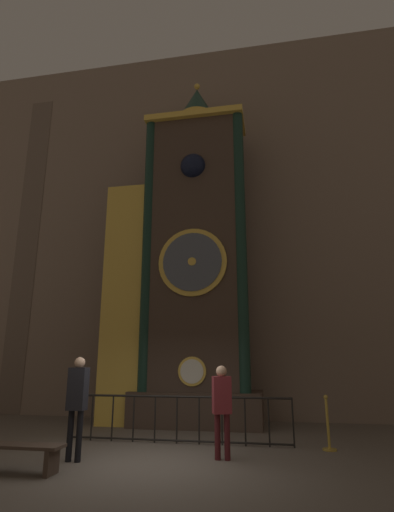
{
  "coord_description": "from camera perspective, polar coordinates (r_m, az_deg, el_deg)",
  "views": [
    {
      "loc": [
        2.32,
        -7.43,
        1.76
      ],
      "look_at": [
        0.14,
        4.28,
        4.89
      ],
      "focal_mm": 28.0,
      "sensor_mm": 36.0,
      "label": 1
    }
  ],
  "objects": [
    {
      "name": "visitor_far",
      "position": [
        8.05,
        3.57,
        -20.11
      ],
      "size": [
        0.39,
        0.32,
        1.67
      ],
      "rotation": [
        0.0,
        0.0,
        0.34
      ],
      "color": "#461518",
      "rests_on": "ground_plane"
    },
    {
      "name": "visitor_near",
      "position": [
        8.21,
        -16.73,
        -18.77
      ],
      "size": [
        0.35,
        0.23,
        1.83
      ],
      "rotation": [
        0.0,
        0.0,
        -0.03
      ],
      "color": "black",
      "rests_on": "ground_plane"
    },
    {
      "name": "ground_plane",
      "position": [
        7.98,
        -7.49,
        -27.37
      ],
      "size": [
        28.0,
        28.0,
        0.0
      ],
      "primitive_type": "plane",
      "color": "brown"
    },
    {
      "name": "clock_tower",
      "position": [
        12.32,
        -1.93,
        -0.93
      ],
      "size": [
        4.64,
        1.83,
        11.09
      ],
      "color": "#423328",
      "rests_on": "ground_plane"
    },
    {
      "name": "stanchion_post",
      "position": [
        9.32,
        18.26,
        -22.75
      ],
      "size": [
        0.28,
        0.28,
        1.07
      ],
      "color": "#B28E33",
      "rests_on": "ground_plane"
    },
    {
      "name": "cathedral_back_wall",
      "position": [
        14.24,
        0.13,
        5.71
      ],
      "size": [
        24.0,
        0.32,
        13.48
      ],
      "color": "#7A6656",
      "rests_on": "ground_plane"
    },
    {
      "name": "railing_fence",
      "position": [
        9.6,
        -2.9,
        -21.94
      ],
      "size": [
        5.09,
        0.05,
        1.0
      ],
      "color": "black",
      "rests_on": "ground_plane"
    },
    {
      "name": "visitor_bench",
      "position": [
        7.79,
        -23.93,
        -24.24
      ],
      "size": [
        1.43,
        0.4,
        0.44
      ],
      "color": "#423328",
      "rests_on": "ground_plane"
    }
  ]
}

